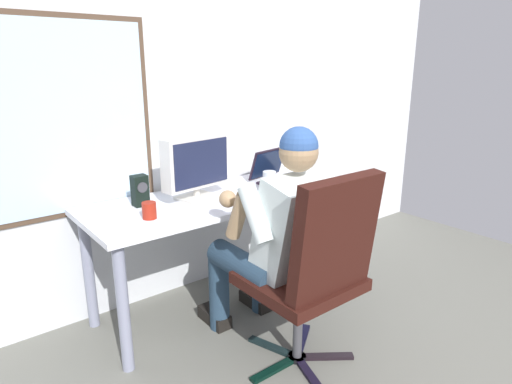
# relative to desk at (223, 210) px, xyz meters

# --- Properties ---
(wall_rear) EXTENTS (5.41, 0.08, 2.76)m
(wall_rear) POSITION_rel_desk_xyz_m (-0.19, 0.39, 0.73)
(wall_rear) COLOR silver
(wall_rear) RESTS_ON ground
(desk) EXTENTS (1.72, 0.66, 0.74)m
(desk) POSITION_rel_desk_xyz_m (0.00, 0.00, 0.00)
(desk) COLOR gray
(desk) RESTS_ON ground
(office_chair) EXTENTS (0.57, 0.60, 1.07)m
(office_chair) POSITION_rel_desk_xyz_m (-0.05, -0.86, -0.04)
(office_chair) COLOR black
(office_chair) RESTS_ON ground
(person_seated) EXTENTS (0.53, 0.82, 1.26)m
(person_seated) POSITION_rel_desk_xyz_m (-0.04, -0.57, 0.02)
(person_seated) COLOR #243A4E
(person_seated) RESTS_ON ground
(crt_monitor) EXTENTS (0.44, 0.21, 0.38)m
(crt_monitor) POSITION_rel_desk_xyz_m (-0.17, 0.03, 0.32)
(crt_monitor) COLOR beige
(crt_monitor) RESTS_ON desk
(laptop) EXTENTS (0.38, 0.35, 0.22)m
(laptop) POSITION_rel_desk_xyz_m (0.49, 0.05, 0.16)
(laptop) COLOR black
(laptop) RESTS_ON desk
(wine_glass) EXTENTS (0.08, 0.08, 0.14)m
(wine_glass) POSITION_rel_desk_xyz_m (0.25, -0.16, 0.20)
(wine_glass) COLOR silver
(wine_glass) RESTS_ON desk
(desk_speaker) EXTENTS (0.09, 0.08, 0.18)m
(desk_speaker) POSITION_rel_desk_xyz_m (-0.50, 0.12, 0.19)
(desk_speaker) COLOR black
(desk_speaker) RESTS_ON desk
(coffee_mug) EXTENTS (0.08, 0.08, 0.09)m
(coffee_mug) POSITION_rel_desk_xyz_m (-0.55, -0.12, 0.14)
(coffee_mug) COLOR maroon
(coffee_mug) RESTS_ON desk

